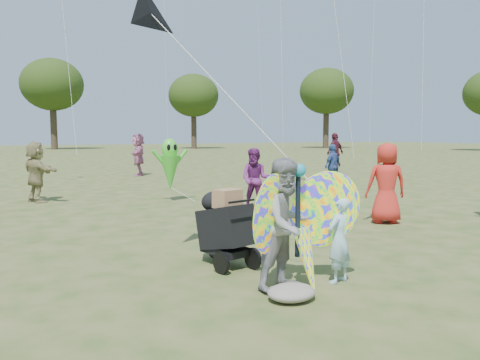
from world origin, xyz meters
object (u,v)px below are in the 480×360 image
object	(u,v)px
crowd_h	(335,153)
butterfly_kite	(302,227)
crowd_d	(36,172)
crowd_a	(386,183)
alien_kite	(170,166)
child_girl	(339,240)
crowd_e	(255,179)
crowd_j	(138,155)
adult_man	(286,224)
crowd_c	(333,166)
jogging_stroller	(225,222)

from	to	relation	value
crowd_h	butterfly_kite	distance (m)	17.15
crowd_h	butterfly_kite	world-z (taller)	crowd_h
crowd_d	crowd_a	bearing A→B (deg)	-158.08
alien_kite	crowd_h	bearing A→B (deg)	28.82
child_girl	crowd_h	bearing A→B (deg)	-146.00
crowd_h	alien_kite	xyz separation A→B (m)	(-10.03, -5.52, 0.02)
crowd_a	butterfly_kite	bearing A→B (deg)	59.63
crowd_d	butterfly_kite	bearing A→B (deg)	172.52
crowd_a	crowd_e	size ratio (longest dim) A/B	1.11
crowd_j	alien_kite	size ratio (longest dim) A/B	1.08
child_girl	adult_man	world-z (taller)	adult_man
child_girl	crowd_j	size ratio (longest dim) A/B	0.58
crowd_c	crowd_h	xyz separation A→B (m)	(4.02, 4.94, 0.20)
adult_man	crowd_d	size ratio (longest dim) A/B	0.95
crowd_a	crowd_d	distance (m)	9.10
child_girl	crowd_j	distance (m)	16.18
crowd_c	crowd_d	distance (m)	9.35
crowd_c	jogging_stroller	world-z (taller)	crowd_c
crowd_a	alien_kite	world-z (taller)	alien_kite
crowd_e	crowd_h	distance (m)	11.65
child_girl	jogging_stroller	world-z (taller)	same
crowd_a	jogging_stroller	distance (m)	4.51
crowd_j	alien_kite	bearing A→B (deg)	6.68
crowd_d	jogging_stroller	size ratio (longest dim) A/B	1.49
crowd_j	jogging_stroller	bearing A→B (deg)	5.51
child_girl	alien_kite	distance (m)	7.72
child_girl	crowd_d	size ratio (longest dim) A/B	0.66
crowd_a	jogging_stroller	world-z (taller)	crowd_a
adult_man	crowd_h	bearing A→B (deg)	33.28
crowd_j	butterfly_kite	xyz separation A→B (m)	(-2.26, -16.05, -0.19)
adult_man	crowd_e	bearing A→B (deg)	48.40
butterfly_kite	child_girl	bearing A→B (deg)	-3.51
adult_man	crowd_e	world-z (taller)	adult_man
crowd_c	crowd_e	world-z (taller)	crowd_e
crowd_c	butterfly_kite	bearing A→B (deg)	30.54
crowd_e	crowd_c	bearing A→B (deg)	75.60
crowd_c	jogging_stroller	xyz separation A→B (m)	(-7.32, -6.88, -0.14)
crowd_d	child_girl	bearing A→B (deg)	175.55
crowd_j	jogging_stroller	xyz separation A→B (m)	(-2.64, -14.69, -0.33)
crowd_h	jogging_stroller	bearing A→B (deg)	32.22
crowd_a	crowd_c	xyz separation A→B (m)	(3.01, 5.58, -0.08)
crowd_a	crowd_c	size ratio (longest dim) A/B	1.11
butterfly_kite	crowd_c	bearing A→B (deg)	49.87
crowd_c	crowd_j	bearing A→B (deg)	-78.38
crowd_d	alien_kite	world-z (taller)	alien_kite
alien_kite	crowd_d	bearing A→B (deg)	154.30
adult_man	crowd_j	world-z (taller)	crowd_j
crowd_j	alien_kite	world-z (taller)	crowd_j
adult_man	crowd_j	size ratio (longest dim) A/B	0.84
jogging_stroller	alien_kite	size ratio (longest dim) A/B	0.64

